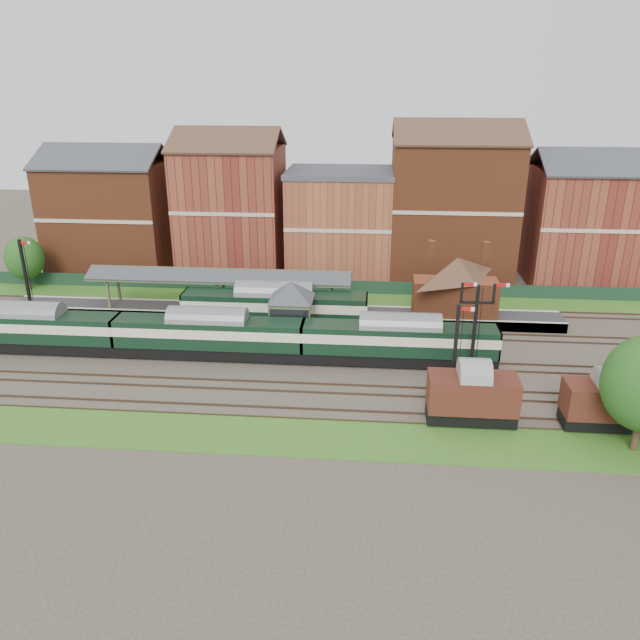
# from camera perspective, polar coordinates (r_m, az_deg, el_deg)

# --- Properties ---
(ground) EXTENTS (160.00, 160.00, 0.00)m
(ground) POSITION_cam_1_polar(r_m,az_deg,el_deg) (53.17, 0.23, -3.81)
(ground) COLOR #473D33
(ground) RESTS_ON ground
(grass_back) EXTENTS (90.00, 4.50, 0.06)m
(grass_back) POSITION_cam_1_polar(r_m,az_deg,el_deg) (67.94, 1.33, 1.96)
(grass_back) COLOR #2D6619
(grass_back) RESTS_ON ground
(grass_front) EXTENTS (90.00, 5.00, 0.06)m
(grass_front) POSITION_cam_1_polar(r_m,az_deg,el_deg) (42.65, -1.11, -10.64)
(grass_front) COLOR #2D6619
(grass_front) RESTS_ON ground
(fence) EXTENTS (90.00, 0.12, 1.50)m
(fence) POSITION_cam_1_polar(r_m,az_deg,el_deg) (69.59, 1.44, 3.07)
(fence) COLOR #193823
(fence) RESTS_ON ground
(platform) EXTENTS (55.00, 3.40, 1.00)m
(platform) POSITION_cam_1_polar(r_m,az_deg,el_deg) (62.43, -3.62, 0.59)
(platform) COLOR #2D2D2D
(platform) RESTS_ON ground
(signal_box) EXTENTS (5.40, 5.40, 6.00)m
(signal_box) POSITION_cam_1_polar(r_m,az_deg,el_deg) (55.20, -2.60, 0.74)
(signal_box) COLOR #586B4C
(signal_box) RESTS_ON ground
(brick_hut) EXTENTS (3.20, 2.64, 2.94)m
(brick_hut) POSITION_cam_1_polar(r_m,az_deg,el_deg) (55.52, 5.65, -1.44)
(brick_hut) COLOR maroon
(brick_hut) RESTS_ON ground
(station_building) EXTENTS (8.10, 8.10, 5.90)m
(station_building) POSITION_cam_1_polar(r_m,az_deg,el_deg) (61.18, 12.28, 3.12)
(station_building) COLOR brown
(station_building) RESTS_ON platform
(canopy) EXTENTS (26.00, 3.89, 4.08)m
(canopy) POSITION_cam_1_polar(r_m,az_deg,el_deg) (62.26, -9.19, 4.26)
(canopy) COLOR #535736
(canopy) RESTS_ON platform
(semaphore_bracket) EXTENTS (3.60, 0.25, 8.18)m
(semaphore_bracket) POSITION_cam_1_polar(r_m,az_deg,el_deg) (49.56, 14.00, -0.59)
(semaphore_bracket) COLOR black
(semaphore_bracket) RESTS_ON ground
(semaphore_platform_end) EXTENTS (1.23, 0.25, 8.00)m
(semaphore_platform_end) POSITION_cam_1_polar(r_m,az_deg,el_deg) (67.96, -25.29, 3.53)
(semaphore_platform_end) COLOR black
(semaphore_platform_end) RESTS_ON ground
(semaphore_siding) EXTENTS (1.23, 0.25, 8.00)m
(semaphore_siding) POSITION_cam_1_polar(r_m,az_deg,el_deg) (45.34, 12.24, -3.20)
(semaphore_siding) COLOR black
(semaphore_siding) RESTS_ON ground
(town_backdrop) EXTENTS (69.00, 10.00, 16.00)m
(town_backdrop) POSITION_cam_1_polar(r_m,az_deg,el_deg) (74.71, 1.68, 9.32)
(town_backdrop) COLOR brown
(town_backdrop) RESTS_ON ground
(dmu_train) EXTENTS (48.45, 2.55, 3.72)m
(dmu_train) POSITION_cam_1_polar(r_m,az_deg,el_deg) (53.88, -10.14, -1.26)
(dmu_train) COLOR black
(dmu_train) RESTS_ON ground
(platform_railcar) EXTENTS (17.39, 2.74, 4.00)m
(platform_railcar) POSITION_cam_1_polar(r_m,az_deg,el_deg) (58.79, -4.15, 1.15)
(platform_railcar) COLOR black
(platform_railcar) RESTS_ON ground
(goods_van_a) EXTENTS (6.10, 2.64, 3.70)m
(goods_van_a) POSITION_cam_1_polar(r_m,az_deg,el_deg) (44.63, 13.73, -6.70)
(goods_van_a) COLOR black
(goods_van_a) RESTS_ON ground
(goods_van_b) EXTENTS (5.73, 2.48, 3.47)m
(goods_van_b) POSITION_cam_1_polar(r_m,az_deg,el_deg) (47.00, 24.77, -6.84)
(goods_van_b) COLOR black
(goods_van_b) RESTS_ON ground
(tree_back) EXTENTS (4.20, 4.20, 6.14)m
(tree_back) POSITION_cam_1_polar(r_m,az_deg,el_deg) (77.30, -25.41, 5.15)
(tree_back) COLOR #382619
(tree_back) RESTS_ON ground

